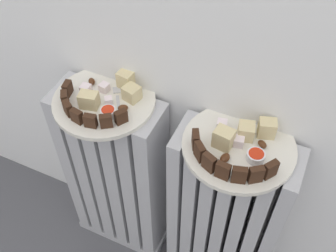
{
  "coord_description": "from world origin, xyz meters",
  "views": [
    {
      "loc": [
        0.28,
        -0.32,
        1.41
      ],
      "look_at": [
        0.0,
        0.28,
        0.67
      ],
      "focal_mm": 42.72,
      "sensor_mm": 36.0,
      "label": 1
    }
  ],
  "objects_px": {
    "radiator_left": "(117,178)",
    "jam_bowl_right": "(256,156)",
    "fork": "(118,99)",
    "jam_bowl_left": "(108,112)",
    "plate_right": "(239,146)",
    "plate_left": "(104,101)",
    "radiator_right": "(223,220)"
  },
  "relations": [
    {
      "from": "jam_bowl_right",
      "to": "fork",
      "type": "xyz_separation_m",
      "value": [
        -0.38,
        0.04,
        -0.01
      ]
    },
    {
      "from": "radiator_left",
      "to": "plate_left",
      "type": "height_order",
      "value": "plate_left"
    },
    {
      "from": "fork",
      "to": "jam_bowl_right",
      "type": "bearing_deg",
      "value": -6.14
    },
    {
      "from": "jam_bowl_right",
      "to": "plate_right",
      "type": "bearing_deg",
      "value": 150.54
    },
    {
      "from": "radiator_right",
      "to": "plate_right",
      "type": "bearing_deg",
      "value": 0.0
    },
    {
      "from": "radiator_right",
      "to": "fork",
      "type": "distance_m",
      "value": 0.49
    },
    {
      "from": "radiator_right",
      "to": "jam_bowl_right",
      "type": "distance_m",
      "value": 0.37
    },
    {
      "from": "jam_bowl_right",
      "to": "jam_bowl_left",
      "type": "bearing_deg",
      "value": -176.56
    },
    {
      "from": "radiator_left",
      "to": "jam_bowl_right",
      "type": "distance_m",
      "value": 0.55
    },
    {
      "from": "radiator_right",
      "to": "jam_bowl_left",
      "type": "distance_m",
      "value": 0.49
    },
    {
      "from": "jam_bowl_left",
      "to": "radiator_right",
      "type": "bearing_deg",
      "value": 8.45
    },
    {
      "from": "plate_right",
      "to": "fork",
      "type": "relative_size",
      "value": 2.82
    },
    {
      "from": "radiator_left",
      "to": "jam_bowl_left",
      "type": "xyz_separation_m",
      "value": [
        0.04,
        -0.05,
        0.37
      ]
    },
    {
      "from": "radiator_right",
      "to": "plate_right",
      "type": "distance_m",
      "value": 0.35
    },
    {
      "from": "radiator_left",
      "to": "jam_bowl_left",
      "type": "bearing_deg",
      "value": -48.31
    },
    {
      "from": "radiator_right",
      "to": "plate_left",
      "type": "relative_size",
      "value": 2.54
    },
    {
      "from": "plate_right",
      "to": "jam_bowl_left",
      "type": "height_order",
      "value": "jam_bowl_left"
    },
    {
      "from": "jam_bowl_left",
      "to": "plate_right",
      "type": "bearing_deg",
      "value": 8.45
    },
    {
      "from": "radiator_left",
      "to": "jam_bowl_left",
      "type": "relative_size",
      "value": 17.65
    },
    {
      "from": "jam_bowl_right",
      "to": "fork",
      "type": "height_order",
      "value": "jam_bowl_right"
    },
    {
      "from": "jam_bowl_left",
      "to": "jam_bowl_right",
      "type": "bearing_deg",
      "value": 3.44
    },
    {
      "from": "plate_left",
      "to": "plate_right",
      "type": "distance_m",
      "value": 0.36
    },
    {
      "from": "radiator_left",
      "to": "fork",
      "type": "distance_m",
      "value": 0.36
    },
    {
      "from": "plate_right",
      "to": "jam_bowl_left",
      "type": "distance_m",
      "value": 0.32
    },
    {
      "from": "plate_left",
      "to": "fork",
      "type": "bearing_deg",
      "value": 24.46
    },
    {
      "from": "radiator_right",
      "to": "jam_bowl_right",
      "type": "height_order",
      "value": "jam_bowl_right"
    },
    {
      "from": "plate_left",
      "to": "fork",
      "type": "xyz_separation_m",
      "value": [
        0.03,
        0.01,
        0.01
      ]
    },
    {
      "from": "radiator_left",
      "to": "jam_bowl_left",
      "type": "distance_m",
      "value": 0.37
    },
    {
      "from": "jam_bowl_left",
      "to": "fork",
      "type": "relative_size",
      "value": 0.41
    },
    {
      "from": "radiator_right",
      "to": "plate_right",
      "type": "relative_size",
      "value": 2.54
    },
    {
      "from": "plate_left",
      "to": "jam_bowl_left",
      "type": "distance_m",
      "value": 0.07
    },
    {
      "from": "jam_bowl_left",
      "to": "plate_left",
      "type": "bearing_deg",
      "value": 131.69
    }
  ]
}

